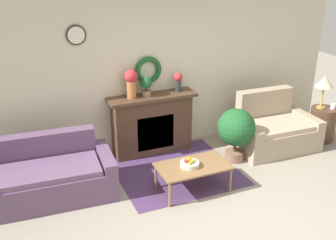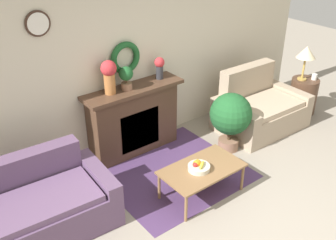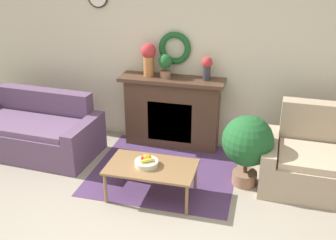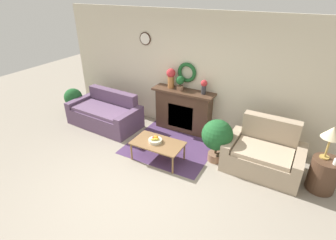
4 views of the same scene
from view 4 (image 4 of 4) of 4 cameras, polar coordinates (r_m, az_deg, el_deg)
ground_plane at (r=4.68m, az=-8.15°, el=-15.06°), size 16.00×16.00×0.00m
floor_rug at (r=5.77m, az=0.79°, el=-5.45°), size 1.80×1.68×0.01m
wall_back at (r=5.97m, az=5.61°, el=9.93°), size 6.80×0.15×2.70m
fireplace at (r=6.15m, az=3.34°, el=2.14°), size 1.45×0.41×1.01m
couch_left at (r=6.65m, az=-13.43°, el=1.31°), size 1.82×1.00×0.81m
loveseat_right at (r=5.26m, az=20.10°, el=-6.98°), size 1.40×0.97×0.95m
coffee_table at (r=5.15m, az=-2.25°, el=-5.27°), size 1.00×0.58×0.39m
fruit_bowl at (r=5.13m, az=-2.80°, el=-4.34°), size 0.27×0.27×0.12m
side_table_by_loveseat at (r=5.19m, az=30.69°, el=-10.19°), size 0.46×0.46×0.60m
table_lamp at (r=4.85m, az=32.18°, el=-2.48°), size 0.31×0.31×0.58m
mug at (r=4.95m, az=32.80°, el=-7.69°), size 0.09×0.09×0.10m
vase_on_mantel_left at (r=6.01m, az=0.64°, el=9.41°), size 0.21×0.21×0.45m
vase_on_mantel_right at (r=5.72m, az=7.83°, el=7.37°), size 0.14×0.14×0.31m
potted_plant_on_mantel at (r=5.91m, az=2.62°, el=8.27°), size 0.19×0.19×0.32m
potted_plant_floor_by_couch at (r=7.35m, az=-19.88°, el=4.44°), size 0.47×0.47×0.73m
potted_plant_floor_by_loveseat at (r=5.11m, az=10.63°, el=-3.51°), size 0.60×0.60×0.88m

